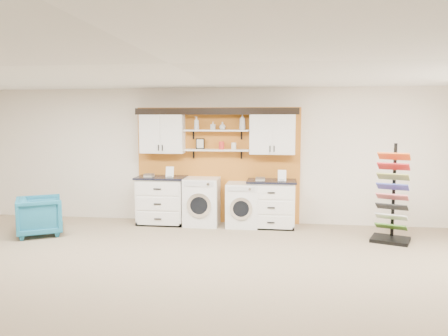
# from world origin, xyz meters

# --- Properties ---
(floor) EXTENTS (10.00, 10.00, 0.00)m
(floor) POSITION_xyz_m (0.00, 0.00, 0.00)
(floor) COLOR gray
(floor) RESTS_ON ground
(ceiling) EXTENTS (10.00, 10.00, 0.00)m
(ceiling) POSITION_xyz_m (0.00, 0.00, 2.80)
(ceiling) COLOR white
(ceiling) RESTS_ON wall_back
(wall_back) EXTENTS (10.00, 0.00, 10.00)m
(wall_back) POSITION_xyz_m (0.00, 4.00, 1.40)
(wall_back) COLOR silver
(wall_back) RESTS_ON floor
(accent_panel) EXTENTS (3.40, 0.07, 2.40)m
(accent_panel) POSITION_xyz_m (0.00, 3.96, 1.20)
(accent_panel) COLOR #BF6D20
(accent_panel) RESTS_ON wall_back
(upper_cabinet_left) EXTENTS (0.90, 0.35, 0.84)m
(upper_cabinet_left) POSITION_xyz_m (-1.13, 3.79, 1.88)
(upper_cabinet_left) COLOR white
(upper_cabinet_left) RESTS_ON wall_back
(upper_cabinet_right) EXTENTS (0.90, 0.35, 0.84)m
(upper_cabinet_right) POSITION_xyz_m (1.13, 3.79, 1.88)
(upper_cabinet_right) COLOR white
(upper_cabinet_right) RESTS_ON wall_back
(shelf_lower) EXTENTS (1.32, 0.28, 0.03)m
(shelf_lower) POSITION_xyz_m (0.00, 3.80, 1.53)
(shelf_lower) COLOR white
(shelf_lower) RESTS_ON wall_back
(shelf_upper) EXTENTS (1.32, 0.28, 0.03)m
(shelf_upper) POSITION_xyz_m (0.00, 3.80, 1.93)
(shelf_upper) COLOR white
(shelf_upper) RESTS_ON wall_back
(crown_molding) EXTENTS (3.30, 0.41, 0.13)m
(crown_molding) POSITION_xyz_m (0.00, 3.81, 2.33)
(crown_molding) COLOR black
(crown_molding) RESTS_ON wall_back
(picture_frame) EXTENTS (0.18, 0.02, 0.22)m
(picture_frame) POSITION_xyz_m (-0.35, 3.85, 1.66)
(picture_frame) COLOR black
(picture_frame) RESTS_ON shelf_lower
(canister_red) EXTENTS (0.11, 0.11, 0.16)m
(canister_red) POSITION_xyz_m (0.10, 3.80, 1.62)
(canister_red) COLOR red
(canister_red) RESTS_ON shelf_lower
(canister_cream) EXTENTS (0.10, 0.10, 0.14)m
(canister_cream) POSITION_xyz_m (0.35, 3.80, 1.61)
(canister_cream) COLOR silver
(canister_cream) RESTS_ON shelf_lower
(base_cabinet_left) EXTENTS (1.01, 0.66, 0.99)m
(base_cabinet_left) POSITION_xyz_m (-1.13, 3.64, 0.49)
(base_cabinet_left) COLOR white
(base_cabinet_left) RESTS_ON floor
(base_cabinet_right) EXTENTS (0.97, 0.66, 0.95)m
(base_cabinet_right) POSITION_xyz_m (1.13, 3.64, 0.48)
(base_cabinet_right) COLOR white
(base_cabinet_right) RESTS_ON floor
(washer) EXTENTS (0.69, 0.71, 0.97)m
(washer) POSITION_xyz_m (-0.28, 3.64, 0.48)
(washer) COLOR white
(washer) RESTS_ON floor
(dryer) EXTENTS (0.63, 0.71, 0.88)m
(dryer) POSITION_xyz_m (0.55, 3.64, 0.44)
(dryer) COLOR white
(dryer) RESTS_ON floor
(sample_rack) EXTENTS (0.78, 0.72, 1.74)m
(sample_rack) POSITION_xyz_m (3.26, 2.88, 0.55)
(sample_rack) COLOR black
(sample_rack) RESTS_ON floor
(armchair) EXTENTS (1.07, 1.06, 0.72)m
(armchair) POSITION_xyz_m (-3.16, 2.49, 0.36)
(armchair) COLOR #19698D
(armchair) RESTS_ON floor
(soap_bottle_a) EXTENTS (0.14, 0.14, 0.27)m
(soap_bottle_a) POSITION_xyz_m (-0.41, 3.80, 2.08)
(soap_bottle_a) COLOR silver
(soap_bottle_a) RESTS_ON shelf_upper
(soap_bottle_b) EXTENTS (0.10, 0.10, 0.16)m
(soap_bottle_b) POSITION_xyz_m (-0.08, 3.80, 2.03)
(soap_bottle_b) COLOR silver
(soap_bottle_b) RESTS_ON shelf_upper
(soap_bottle_c) EXTENTS (0.17, 0.17, 0.16)m
(soap_bottle_c) POSITION_xyz_m (0.12, 3.80, 2.02)
(soap_bottle_c) COLOR silver
(soap_bottle_c) RESTS_ON shelf_upper
(soap_bottle_d) EXTENTS (0.17, 0.17, 0.32)m
(soap_bottle_d) POSITION_xyz_m (0.52, 3.80, 2.11)
(soap_bottle_d) COLOR silver
(soap_bottle_d) RESTS_ON shelf_upper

